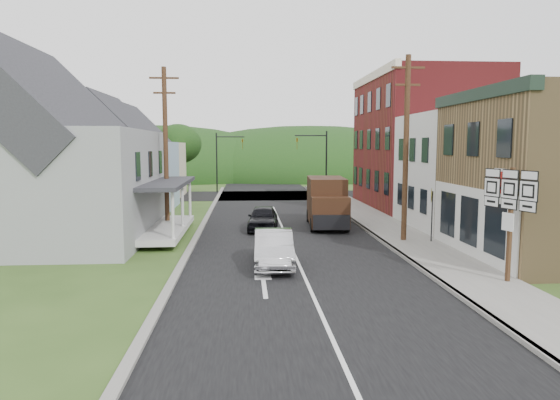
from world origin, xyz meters
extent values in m
plane|color=#2D4719|center=(0.00, 0.00, 0.00)|extent=(120.00, 120.00, 0.00)
cube|color=black|center=(0.00, 10.00, 0.00)|extent=(9.00, 90.00, 0.02)
cube|color=black|center=(0.00, 27.00, 0.00)|extent=(60.00, 9.00, 0.02)
cube|color=slate|center=(5.90, 8.00, 0.07)|extent=(2.80, 55.00, 0.15)
cube|color=slate|center=(4.55, 8.00, 0.07)|extent=(0.20, 55.00, 0.15)
cube|color=slate|center=(-4.65, 8.00, 0.06)|extent=(0.30, 55.00, 0.12)
cube|color=silver|center=(11.30, 7.50, 3.25)|extent=(8.00, 7.00, 6.50)
cube|color=maroon|center=(11.30, 17.00, 5.00)|extent=(8.00, 12.00, 10.00)
cube|color=gray|center=(-12.00, 6.00, 2.75)|extent=(10.00, 12.00, 5.50)
cube|color=#92AFC7|center=(-11.00, 17.00, 2.50)|extent=(7.00, 8.00, 5.00)
cube|color=beige|center=(-11.50, 26.00, 2.50)|extent=(7.00, 8.00, 5.00)
cylinder|color=#472D19|center=(5.60, 3.50, 4.50)|extent=(0.26, 0.26, 9.00)
cube|color=#472D19|center=(5.60, 3.50, 8.40)|extent=(1.60, 0.10, 0.10)
cube|color=#472D19|center=(5.60, 3.50, 7.60)|extent=(1.20, 0.10, 0.10)
cylinder|color=#472D19|center=(-6.50, 8.00, 4.50)|extent=(0.26, 0.26, 9.00)
cube|color=#472D19|center=(-6.50, 8.00, 8.40)|extent=(1.60, 0.10, 0.10)
cube|color=#472D19|center=(-6.50, 8.00, 7.60)|extent=(1.20, 0.10, 0.10)
cylinder|color=black|center=(5.00, 23.50, 3.00)|extent=(0.14, 0.14, 6.00)
cylinder|color=black|center=(3.60, 23.50, 5.60)|extent=(2.80, 0.10, 0.10)
imported|color=olive|center=(2.40, 23.50, 4.90)|extent=(0.16, 0.20, 1.00)
cylinder|color=black|center=(-5.00, 30.50, 3.00)|extent=(0.14, 0.14, 6.00)
cylinder|color=black|center=(-3.60, 30.50, 5.60)|extent=(2.80, 0.10, 0.10)
imported|color=olive|center=(-2.40, 30.50, 4.90)|extent=(0.16, 0.20, 1.00)
cylinder|color=#382616|center=(-17.00, 12.00, 1.96)|extent=(0.36, 0.36, 3.92)
ellipsoid|color=black|center=(-17.00, 12.00, 4.90)|extent=(4.80, 4.80, 4.08)
cylinder|color=#382616|center=(-19.00, 20.00, 2.38)|extent=(0.36, 0.36, 4.76)
ellipsoid|color=black|center=(-19.00, 20.00, 5.95)|extent=(5.80, 5.80, 4.93)
cylinder|color=#382616|center=(-9.00, 32.00, 1.96)|extent=(0.36, 0.36, 3.92)
ellipsoid|color=black|center=(-9.00, 32.00, 4.90)|extent=(4.80, 4.80, 4.08)
ellipsoid|color=black|center=(0.00, 55.00, 0.00)|extent=(90.00, 30.00, 16.00)
imported|color=#BABABF|center=(-1.01, -0.83, 0.70)|extent=(1.60, 4.29, 1.40)
imported|color=black|center=(-1.14, 7.65, 0.68)|extent=(1.95, 4.10, 1.35)
cube|color=black|center=(2.64, 8.93, 1.57)|extent=(2.32, 4.07, 2.60)
cube|color=black|center=(2.48, 6.61, 1.12)|extent=(2.15, 1.57, 1.70)
cube|color=black|center=(2.50, 6.79, 1.84)|extent=(1.95, 1.20, 0.04)
cube|color=black|center=(2.43, 5.85, 0.67)|extent=(1.97, 0.27, 0.81)
cylinder|color=black|center=(1.55, 6.76, 0.40)|extent=(0.31, 0.82, 0.81)
cylinder|color=black|center=(3.43, 6.63, 0.40)|extent=(0.31, 0.82, 0.81)
cylinder|color=black|center=(1.80, 10.33, 0.40)|extent=(0.31, 0.82, 0.81)
cylinder|color=black|center=(3.67, 10.21, 0.40)|extent=(0.31, 0.82, 0.81)
cube|color=#472D19|center=(6.78, -4.08, 2.08)|extent=(0.15, 0.15, 3.87)
cube|color=black|center=(6.72, -4.10, 3.30)|extent=(0.68, 2.13, 0.09)
cube|color=silver|center=(6.90, -4.85, 3.80)|extent=(0.20, 0.59, 0.24)
cube|color=silver|center=(6.90, -4.85, 3.30)|extent=(0.21, 0.64, 0.61)
cube|color=silver|center=(6.90, -4.85, 2.80)|extent=(0.20, 0.59, 0.31)
cube|color=silver|center=(6.67, -4.11, 3.80)|extent=(0.20, 0.59, 0.24)
cube|color=silver|center=(6.67, -4.11, 3.30)|extent=(0.21, 0.64, 0.61)
cube|color=silver|center=(6.67, -4.11, 2.80)|extent=(0.20, 0.59, 0.31)
cube|color=silver|center=(6.45, -3.37, 3.80)|extent=(0.20, 0.59, 0.24)
cube|color=silver|center=(6.45, -3.37, 3.30)|extent=(0.21, 0.64, 0.61)
cube|color=silver|center=(6.45, -3.37, 2.80)|extent=(0.20, 0.59, 0.31)
cube|color=silver|center=(6.67, -4.11, 2.19)|extent=(0.17, 0.48, 0.61)
cylinder|color=black|center=(6.80, 3.01, 1.36)|extent=(0.08, 0.08, 2.42)
cube|color=black|center=(6.73, 3.01, 2.37)|extent=(0.25, 0.68, 0.71)
cube|color=#DAC90B|center=(6.75, 3.01, 2.37)|extent=(0.24, 0.61, 0.64)
camera|label=1|loc=(-2.09, -20.08, 4.75)|focal=32.00mm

